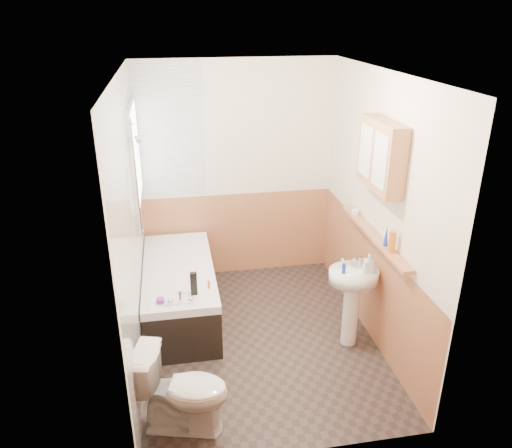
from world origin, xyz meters
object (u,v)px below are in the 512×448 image
at_px(pine_shelf, 374,235).
at_px(sink, 352,291).
at_px(toilet, 183,391).
at_px(medicine_cabinet, 381,155).
at_px(bathtub, 180,290).

bearing_deg(pine_shelf, sink, -153.01).
distance_m(sink, pine_shelf, 0.55).
height_order(toilet, sink, sink).
relative_size(pine_shelf, medicine_cabinet, 2.19).
bearing_deg(toilet, pine_shelf, -49.10).
xyz_separation_m(toilet, sink, (1.60, 0.79, 0.22)).
xyz_separation_m(bathtub, pine_shelf, (1.77, -0.65, 0.77)).
xyz_separation_m(pine_shelf, medicine_cabinet, (-0.03, -0.05, 0.76)).
relative_size(toilet, pine_shelf, 0.49).
bearing_deg(toilet, sink, -49.19).
xyz_separation_m(sink, pine_shelf, (0.20, 0.10, 0.51)).
bearing_deg(pine_shelf, bathtub, 159.74).
height_order(sink, medicine_cabinet, medicine_cabinet).
height_order(bathtub, toilet, bathtub).
relative_size(sink, pine_shelf, 0.63).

